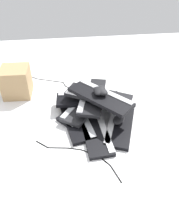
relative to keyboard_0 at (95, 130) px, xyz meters
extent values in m
plane|color=white|center=(-0.08, 0.00, -0.01)|extent=(3.20, 3.20, 0.00)
cube|color=black|center=(0.00, 0.00, 0.00)|extent=(0.45, 0.18, 0.02)
cube|color=silver|center=(0.00, 0.05, 0.01)|extent=(0.42, 0.07, 0.01)
cube|color=black|center=(-0.04, 0.18, 0.00)|extent=(0.46, 0.30, 0.02)
cube|color=silver|center=(-0.06, 0.12, 0.01)|extent=(0.40, 0.18, 0.01)
cube|color=black|center=(-0.23, -0.03, 0.00)|extent=(0.40, 0.43, 0.02)
cube|color=#B2B5BA|center=(-0.19, 0.01, 0.01)|extent=(0.30, 0.34, 0.01)
cube|color=black|center=(-0.12, -0.11, 0.00)|extent=(0.46, 0.23, 0.02)
cube|color=#B2B5BA|center=(-0.13, -0.06, 0.01)|extent=(0.42, 0.11, 0.01)
cube|color=#232326|center=(-0.23, -0.03, 0.03)|extent=(0.45, 0.37, 0.02)
cube|color=#B2B5BA|center=(-0.27, -0.08, 0.04)|extent=(0.37, 0.27, 0.01)
cube|color=black|center=(-0.26, -0.01, 0.06)|extent=(0.17, 0.45, 0.02)
cube|color=silver|center=(-0.32, -0.01, 0.07)|extent=(0.06, 0.42, 0.01)
cube|color=black|center=(-0.25, 0.02, 0.09)|extent=(0.46, 0.26, 0.02)
cube|color=silver|center=(-0.26, -0.04, 0.10)|extent=(0.41, 0.15, 0.01)
cube|color=black|center=(-0.21, 0.05, 0.12)|extent=(0.35, 0.46, 0.02)
cube|color=silver|center=(-0.16, 0.02, 0.13)|extent=(0.24, 0.38, 0.01)
cube|color=black|center=(-0.15, 0.05, 0.15)|extent=(0.43, 0.41, 0.02)
cube|color=silver|center=(-0.18, 0.09, 0.16)|extent=(0.34, 0.31, 0.01)
ellipsoid|color=black|center=(-0.17, 0.05, 0.19)|extent=(0.13, 0.11, 0.04)
ellipsoid|color=black|center=(-0.16, 0.06, 0.19)|extent=(0.13, 0.12, 0.04)
ellipsoid|color=black|center=(-0.05, 0.16, 0.04)|extent=(0.13, 0.12, 0.04)
ellipsoid|color=black|center=(-0.46, 0.03, 0.01)|extent=(0.10, 0.13, 0.04)
cylinder|color=black|center=(0.07, -0.33, -0.01)|extent=(0.07, 0.08, 0.01)
cylinder|color=black|center=(0.11, -0.23, -0.01)|extent=(0.03, 0.12, 0.01)
cylinder|color=black|center=(0.13, -0.14, -0.01)|extent=(0.03, 0.08, 0.01)
cylinder|color=black|center=(0.17, -0.05, -0.01)|extent=(0.07, 0.10, 0.01)
cylinder|color=black|center=(0.24, 0.02, -0.01)|extent=(0.07, 0.06, 0.01)
cylinder|color=black|center=(0.33, 0.06, -0.01)|extent=(0.11, 0.04, 0.01)
sphere|color=black|center=(0.04, -0.36, -0.01)|extent=(0.01, 0.01, 0.01)
sphere|color=black|center=(0.10, -0.29, -0.01)|extent=(0.01, 0.01, 0.01)
sphere|color=black|center=(0.12, -0.18, -0.01)|extent=(0.01, 0.01, 0.01)
sphere|color=black|center=(0.14, -0.10, -0.01)|extent=(0.01, 0.01, 0.01)
sphere|color=black|center=(0.20, -0.01, -0.01)|extent=(0.01, 0.01, 0.01)
sphere|color=black|center=(0.27, 0.04, -0.01)|extent=(0.01, 0.01, 0.01)
sphere|color=black|center=(0.38, 0.08, -0.01)|extent=(0.01, 0.01, 0.01)
cylinder|color=black|center=(-0.50, -0.10, -0.01)|extent=(0.06, 0.05, 0.01)
cylinder|color=black|center=(-0.55, -0.14, -0.01)|extent=(0.05, 0.05, 0.01)
cylinder|color=black|center=(-0.60, -0.17, -0.01)|extent=(0.06, 0.02, 0.01)
cylinder|color=black|center=(-0.65, -0.23, -0.01)|extent=(0.05, 0.11, 0.01)
cylinder|color=black|center=(-0.69, -0.34, -0.01)|extent=(0.05, 0.11, 0.01)
cylinder|color=black|center=(-0.74, -0.43, -0.01)|extent=(0.05, 0.06, 0.01)
sphere|color=black|center=(-0.47, -0.08, -0.01)|extent=(0.01, 0.01, 0.01)
sphere|color=black|center=(-0.52, -0.12, -0.01)|extent=(0.01, 0.01, 0.01)
sphere|color=black|center=(-0.57, -0.16, -0.01)|extent=(0.01, 0.01, 0.01)
sphere|color=black|center=(-0.63, -0.18, -0.01)|extent=(0.01, 0.01, 0.01)
sphere|color=black|center=(-0.67, -0.29, -0.01)|extent=(0.01, 0.01, 0.01)
sphere|color=black|center=(-0.71, -0.40, -0.01)|extent=(0.01, 0.01, 0.01)
sphere|color=black|center=(-0.76, -0.46, -0.01)|extent=(0.01, 0.01, 0.01)
cube|color=tan|center=(-0.50, -0.53, 0.10)|extent=(0.21, 0.21, 0.22)
camera|label=1|loc=(0.99, -0.16, 0.95)|focal=35.00mm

